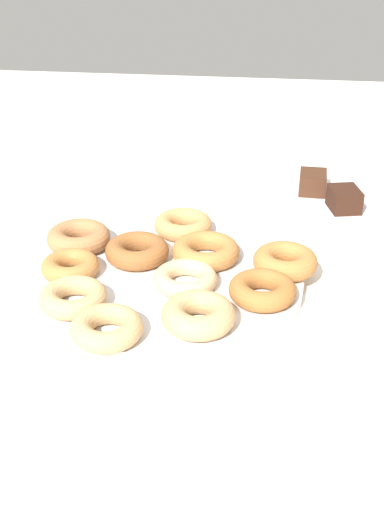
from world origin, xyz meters
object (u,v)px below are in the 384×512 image
Objects in this scene: donut_6 at (137,251)px; donut_9 at (107,328)px; donut_4 at (73,297)px; donut_5 at (185,279)px; cake_plate at (323,206)px; donut_plate at (170,280)px; donut_0 at (79,238)px; donut_10 at (70,266)px; brownie_near at (313,182)px; donut_1 at (285,261)px; donut_2 at (183,225)px; donut_7 at (206,251)px; donut_3 at (198,315)px; donut_8 at (262,290)px; brownie_far at (344,199)px.

donut_6 is 0.18m from donut_9.
donut_4 is 1.01× the size of donut_5.
cake_plate is at bearing 148.19° from donut_9.
donut_0 is at bearing -113.80° from donut_plate.
donut_10 is (0.08, 0.01, -0.00)m from donut_0.
donut_1 is at bearing -9.11° from brownie_near.
donut_6 is (0.09, -0.05, 0.00)m from donut_2.
donut_1 is 0.28m from donut_10.
brownie_near is at bearing 149.69° from donut_7.
donut_1 is 1.04× the size of donut_5.
donut_6 is 0.35m from cake_plate.
donut_3 is 0.44m from brownie_near.
donut_0 is 1.05× the size of donut_2.
donut_plate is 3.81× the size of donut_7.
donut_8 is at bearing 70.13° from donut_plate.
donut_6 is at bearing 123.16° from donut_10.
donut_4 is 0.35× the size of cake_plate.
donut_3 is 1.59× the size of brownie_far.
donut_6 is at bearing 73.24° from donut_0.
donut_7 is at bearing -45.76° from brownie_far.
donut_6 is at bearing -145.03° from donut_3.
donut_1 is 1.12× the size of donut_10.
donut_9 is 1.08× the size of donut_10.
donut_1 is 0.11m from donut_7.
donut_3 reaches higher than donut_7.
donut_0 is 0.09m from donut_6.
donut_4 reaches higher than donut_5.
brownie_near is (-0.04, -0.02, 0.03)m from cake_plate.
donut_10 is (-0.01, -0.15, 0.00)m from donut_5.
brownie_far is at bearing 124.68° from donut_10.
brownie_near reaches higher than donut_2.
brownie_near is (-0.28, 0.04, 0.00)m from donut_1.
donut_3 reaches higher than cake_plate.
donut_5 is at bearing -14.04° from donut_7.
donut_5 is at bearing 86.37° from donut_10.
donut_2 is 1.04× the size of donut_4.
donut_7 is (-0.14, 0.15, 0.00)m from donut_4.
brownie_near is (-0.33, 0.17, 0.01)m from donut_5.
donut_10 is at bearing -93.63° from donut_5.
donut_9 is 0.16m from donut_10.
donut_0 is at bearing -94.83° from donut_7.
donut_2 is 1.04× the size of donut_9.
donut_4 is 0.14m from donut_6.
brownie_far is at bearing 143.34° from donut_9.
donut_2 is 1.58× the size of brownie_far.
donut_0 is 1.66× the size of brownie_near.
brownie_near is (-0.40, 0.30, 0.01)m from donut_4.
donut_0 reaches higher than donut_10.
donut_4 is 1.00× the size of donut_9.
donut_6 reaches higher than donut_9.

